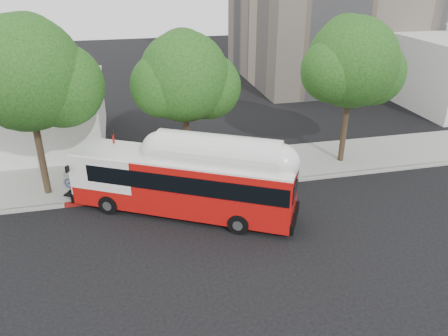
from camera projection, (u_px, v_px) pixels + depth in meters
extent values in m
plane|color=black|center=(227.00, 227.00, 21.56)|extent=(120.00, 120.00, 0.00)
cube|color=gray|center=(203.00, 170.00, 27.24)|extent=(60.00, 5.00, 0.15)
cube|color=gray|center=(211.00, 189.00, 24.96)|extent=(60.00, 0.30, 0.15)
cube|color=maroon|center=(158.00, 195.00, 24.34)|extent=(10.00, 0.32, 0.16)
cylinder|color=#2D2116|center=(39.00, 144.00, 23.25)|extent=(0.36, 0.36, 6.08)
sphere|color=#124012|center=(25.00, 73.00, 21.62)|extent=(5.80, 5.80, 5.80)
sphere|color=#124012|center=(62.00, 86.00, 22.45)|extent=(4.35, 4.35, 4.35)
cylinder|color=#2D2116|center=(186.00, 134.00, 25.46)|extent=(0.36, 0.36, 5.44)
sphere|color=#124012|center=(184.00, 77.00, 24.01)|extent=(5.00, 5.00, 5.00)
sphere|color=#124012|center=(208.00, 86.00, 24.76)|extent=(3.75, 3.75, 3.75)
cylinder|color=#2D2116|center=(345.00, 120.00, 27.27)|extent=(0.36, 0.36, 5.76)
sphere|color=#124012|center=(353.00, 62.00, 25.73)|extent=(5.40, 5.40, 5.40)
sphere|color=#124012|center=(372.00, 72.00, 26.52)|extent=(4.05, 4.05, 4.05)
cube|color=#B50F0C|center=(183.00, 183.00, 22.09)|extent=(11.13, 7.58, 2.74)
cube|color=black|center=(191.00, 174.00, 21.73)|extent=(10.16, 7.09, 0.90)
cube|color=white|center=(181.00, 158.00, 21.49)|extent=(11.09, 7.52, 0.09)
cube|color=white|center=(218.00, 157.00, 20.93)|extent=(6.21, 4.55, 0.52)
cube|color=black|center=(78.00, 189.00, 24.11)|extent=(1.48, 1.85, 0.06)
imported|color=#21319A|center=(77.00, 182.00, 23.91)|extent=(1.27, 1.69, 0.85)
cylinder|color=#A31411|center=(117.00, 166.00, 23.65)|extent=(0.11, 0.11, 3.67)
cube|color=black|center=(113.00, 132.00, 22.83)|extent=(0.05, 0.37, 0.23)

